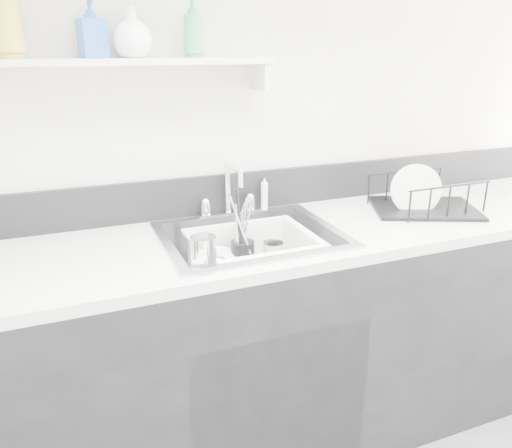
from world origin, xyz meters
name	(u,v)px	position (x,y,z in m)	size (l,w,h in m)	color
counter_run	(251,344)	(0.00, 1.19, 0.46)	(3.20, 0.62, 0.92)	black
backsplash	(224,193)	(0.00, 1.49, 1.00)	(3.20, 0.02, 0.16)	black
sink	(251,258)	(0.00, 1.19, 0.83)	(0.64, 0.52, 0.20)	silver
faucet	(229,201)	(0.00, 1.44, 0.98)	(0.26, 0.18, 0.23)	silver
side_sprayer	(264,194)	(0.16, 1.44, 0.99)	(0.03, 0.03, 0.14)	white
wall_shelf	(130,64)	(-0.35, 1.42, 1.51)	(1.00, 0.16, 0.12)	silver
wash_tub	(253,258)	(0.00, 1.17, 0.84)	(0.44, 0.36, 0.17)	white
plate_stack	(223,271)	(-0.11, 1.20, 0.79)	(0.23, 0.23, 0.09)	white
utensil_cup	(243,253)	(-0.01, 1.24, 0.83)	(0.09, 0.09, 0.30)	black
ladle	(237,269)	(-0.07, 1.17, 0.81)	(0.27, 0.10, 0.08)	silver
tumbler_in_tub	(273,256)	(0.09, 1.20, 0.82)	(0.08, 0.08, 0.11)	white
tumbler_counter	(204,254)	(-0.24, 0.96, 0.97)	(0.08, 0.08, 0.11)	white
dish_rack	(426,193)	(0.79, 1.20, 0.99)	(0.42, 0.31, 0.15)	black
bowl_small	(282,273)	(0.10, 1.12, 0.78)	(0.11, 0.11, 0.03)	white
soap_bottle_a	(5,15)	(-0.71, 1.42, 1.66)	(0.10, 0.10, 0.26)	gold
soap_bottle_b	(92,29)	(-0.46, 1.42, 1.62)	(0.08, 0.08, 0.18)	blue
soap_bottle_c	(132,31)	(-0.34, 1.40, 1.61)	(0.13, 0.13, 0.17)	white
soap_bottle_d	(193,28)	(-0.13, 1.41, 1.63)	(0.07, 0.08, 0.19)	#3A9F56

